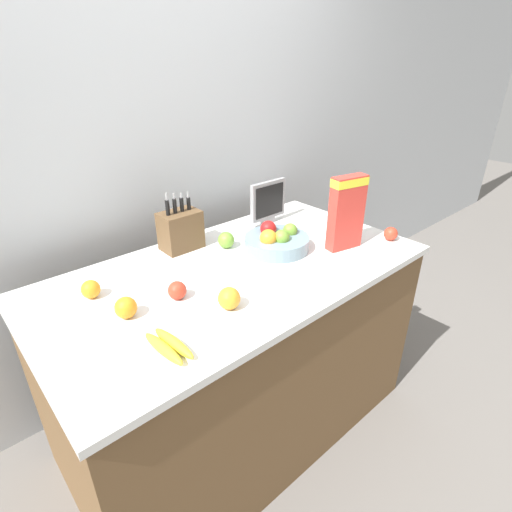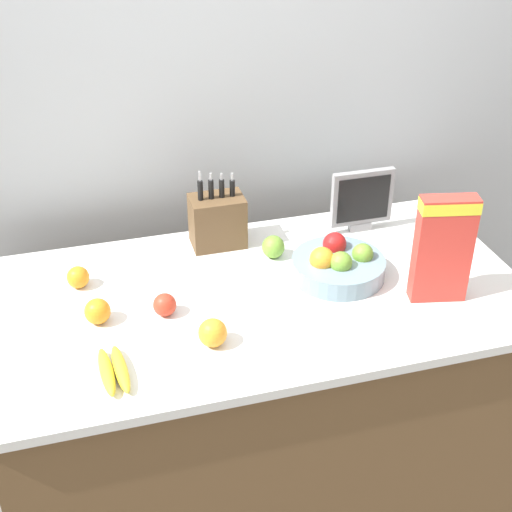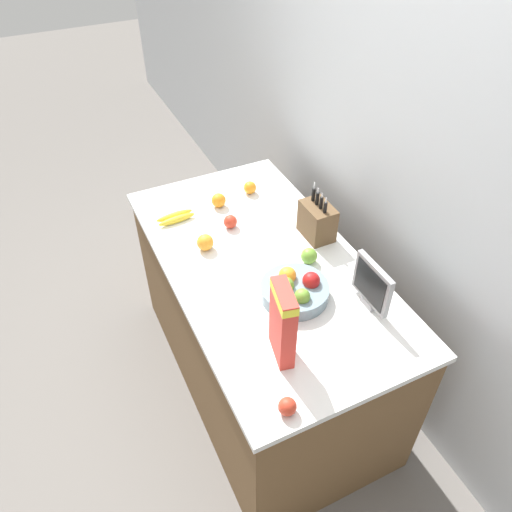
{
  "view_description": "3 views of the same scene",
  "coord_description": "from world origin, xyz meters",
  "px_view_note": "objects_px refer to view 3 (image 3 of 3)",
  "views": [
    {
      "loc": [
        -0.92,
        -1.16,
        1.72
      ],
      "look_at": [
        0.07,
        -0.05,
        0.96
      ],
      "focal_mm": 28.0,
      "sensor_mm": 36.0,
      "label": 1
    },
    {
      "loc": [
        -0.51,
        -1.74,
        2.15
      ],
      "look_at": [
        -0.01,
        0.04,
        1.01
      ],
      "focal_mm": 50.0,
      "sensor_mm": 36.0,
      "label": 2
    },
    {
      "loc": [
        1.55,
        -0.78,
        2.48
      ],
      "look_at": [
        0.03,
        -0.05,
        0.99
      ],
      "focal_mm": 35.0,
      "sensor_mm": 36.0,
      "label": 3
    }
  ],
  "objects_px": {
    "fruit_bowl": "(295,289)",
    "orange_back_center": "(219,200)",
    "orange_near_bowl": "(205,242)",
    "knife_block": "(317,221)",
    "orange_mid_left": "(250,188)",
    "banana_bunch": "(176,217)",
    "apple_leftmost": "(230,222)",
    "apple_front": "(287,407)",
    "apple_by_knife_block": "(309,256)",
    "small_monitor": "(372,285)",
    "cereal_box": "(283,321)"
  },
  "relations": [
    {
      "from": "fruit_bowl",
      "to": "orange_back_center",
      "type": "bearing_deg",
      "value": -176.75
    },
    {
      "from": "orange_back_center",
      "to": "orange_near_bowl",
      "type": "bearing_deg",
      "value": -32.83
    },
    {
      "from": "knife_block",
      "to": "orange_mid_left",
      "type": "height_order",
      "value": "knife_block"
    },
    {
      "from": "banana_bunch",
      "to": "apple_leftmost",
      "type": "distance_m",
      "value": 0.29
    },
    {
      "from": "banana_bunch",
      "to": "fruit_bowl",
      "type": "bearing_deg",
      "value": 21.4
    },
    {
      "from": "orange_mid_left",
      "to": "orange_near_bowl",
      "type": "bearing_deg",
      "value": -49.36
    },
    {
      "from": "apple_front",
      "to": "orange_near_bowl",
      "type": "relative_size",
      "value": 0.82
    },
    {
      "from": "apple_by_knife_block",
      "to": "orange_back_center",
      "type": "xyz_separation_m",
      "value": [
        -0.59,
        -0.21,
        -0.0
      ]
    },
    {
      "from": "small_monitor",
      "to": "apple_leftmost",
      "type": "relative_size",
      "value": 3.32
    },
    {
      "from": "knife_block",
      "to": "fruit_bowl",
      "type": "height_order",
      "value": "knife_block"
    },
    {
      "from": "knife_block",
      "to": "small_monitor",
      "type": "distance_m",
      "value": 0.51
    },
    {
      "from": "cereal_box",
      "to": "orange_near_bowl",
      "type": "bearing_deg",
      "value": -164.61
    },
    {
      "from": "apple_leftmost",
      "to": "orange_near_bowl",
      "type": "height_order",
      "value": "orange_near_bowl"
    },
    {
      "from": "cereal_box",
      "to": "orange_mid_left",
      "type": "relative_size",
      "value": 4.89
    },
    {
      "from": "knife_block",
      "to": "orange_near_bowl",
      "type": "height_order",
      "value": "knife_block"
    },
    {
      "from": "cereal_box",
      "to": "apple_front",
      "type": "relative_size",
      "value": 5.12
    },
    {
      "from": "apple_leftmost",
      "to": "apple_by_knife_block",
      "type": "height_order",
      "value": "apple_by_knife_block"
    },
    {
      "from": "small_monitor",
      "to": "orange_mid_left",
      "type": "relative_size",
      "value": 3.29
    },
    {
      "from": "apple_front",
      "to": "orange_mid_left",
      "type": "relative_size",
      "value": 0.95
    },
    {
      "from": "apple_leftmost",
      "to": "orange_near_bowl",
      "type": "distance_m",
      "value": 0.2
    },
    {
      "from": "apple_front",
      "to": "apple_by_knife_block",
      "type": "xyz_separation_m",
      "value": [
        -0.65,
        0.46,
        0.01
      ]
    },
    {
      "from": "cereal_box",
      "to": "orange_near_bowl",
      "type": "xyz_separation_m",
      "value": [
        -0.71,
        -0.04,
        -0.14
      ]
    },
    {
      "from": "banana_bunch",
      "to": "apple_leftmost",
      "type": "relative_size",
      "value": 2.9
    },
    {
      "from": "fruit_bowl",
      "to": "orange_near_bowl",
      "type": "height_order",
      "value": "fruit_bowl"
    },
    {
      "from": "apple_leftmost",
      "to": "apple_front",
      "type": "bearing_deg",
      "value": -12.78
    },
    {
      "from": "cereal_box",
      "to": "fruit_bowl",
      "type": "xyz_separation_m",
      "value": [
        -0.24,
        0.19,
        -0.14
      ]
    },
    {
      "from": "apple_by_knife_block",
      "to": "orange_mid_left",
      "type": "relative_size",
      "value": 1.1
    },
    {
      "from": "orange_near_bowl",
      "to": "small_monitor",
      "type": "bearing_deg",
      "value": 37.18
    },
    {
      "from": "small_monitor",
      "to": "fruit_bowl",
      "type": "relative_size",
      "value": 0.77
    },
    {
      "from": "apple_front",
      "to": "orange_mid_left",
      "type": "distance_m",
      "value": 1.36
    },
    {
      "from": "small_monitor",
      "to": "apple_front",
      "type": "xyz_separation_m",
      "value": [
        0.3,
        -0.55,
        -0.09
      ]
    },
    {
      "from": "banana_bunch",
      "to": "orange_near_bowl",
      "type": "height_order",
      "value": "orange_near_bowl"
    },
    {
      "from": "fruit_bowl",
      "to": "apple_by_knife_block",
      "type": "bearing_deg",
      "value": 134.88
    },
    {
      "from": "banana_bunch",
      "to": "orange_mid_left",
      "type": "bearing_deg",
      "value": 97.54
    },
    {
      "from": "orange_near_bowl",
      "to": "orange_mid_left",
      "type": "relative_size",
      "value": 1.17
    },
    {
      "from": "small_monitor",
      "to": "banana_bunch",
      "type": "bearing_deg",
      "value": -149.47
    },
    {
      "from": "apple_leftmost",
      "to": "fruit_bowl",
      "type": "bearing_deg",
      "value": 5.9
    },
    {
      "from": "knife_block",
      "to": "orange_near_bowl",
      "type": "distance_m",
      "value": 0.55
    },
    {
      "from": "banana_bunch",
      "to": "orange_back_center",
      "type": "xyz_separation_m",
      "value": [
        -0.02,
        0.25,
        0.02
      ]
    },
    {
      "from": "cereal_box",
      "to": "fruit_bowl",
      "type": "height_order",
      "value": "cereal_box"
    },
    {
      "from": "small_monitor",
      "to": "banana_bunch",
      "type": "relative_size",
      "value": 1.14
    },
    {
      "from": "knife_block",
      "to": "apple_by_knife_block",
      "type": "bearing_deg",
      "value": -40.15
    },
    {
      "from": "banana_bunch",
      "to": "orange_mid_left",
      "type": "distance_m",
      "value": 0.45
    },
    {
      "from": "small_monitor",
      "to": "fruit_bowl",
      "type": "height_order",
      "value": "small_monitor"
    },
    {
      "from": "banana_bunch",
      "to": "small_monitor",
      "type": "bearing_deg",
      "value": 30.53
    },
    {
      "from": "apple_front",
      "to": "apple_leftmost",
      "type": "xyz_separation_m",
      "value": [
        -1.05,
        0.24,
        0.0
      ]
    },
    {
      "from": "knife_block",
      "to": "apple_leftmost",
      "type": "distance_m",
      "value": 0.44
    },
    {
      "from": "orange_near_bowl",
      "to": "orange_back_center",
      "type": "height_order",
      "value": "orange_near_bowl"
    },
    {
      "from": "apple_by_knife_block",
      "to": "orange_mid_left",
      "type": "xyz_separation_m",
      "value": [
        -0.64,
        -0.01,
        -0.0
      ]
    },
    {
      "from": "knife_block",
      "to": "orange_near_bowl",
      "type": "bearing_deg",
      "value": -104.64
    }
  ]
}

